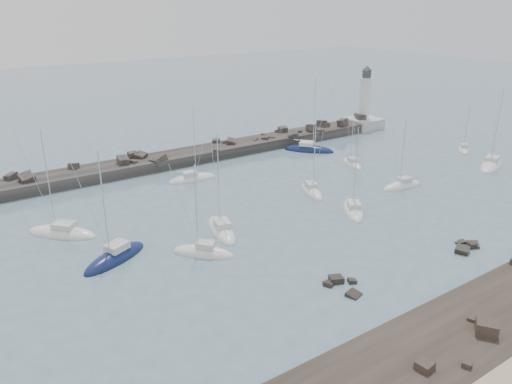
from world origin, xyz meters
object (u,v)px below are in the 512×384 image
sailboat_10 (352,164)px  sailboat_3 (221,230)px  sailboat_1 (62,234)px  sailboat_5 (203,253)px  sailboat_12 (463,150)px  sailboat_7 (353,211)px  sailboat_11 (491,166)px  sailboat_4 (192,179)px  sailboat_9 (402,186)px  sailboat_8 (309,150)px  sailboat_6 (311,192)px  lighthouse (364,115)px  sailboat_2 (115,258)px

sailboat_10 → sailboat_3: bearing=-162.3°
sailboat_1 → sailboat_5: sailboat_1 is taller
sailboat_12 → sailboat_1: bearing=175.6°
sailboat_1 → sailboat_7: 38.25m
sailboat_10 → sailboat_1: bearing=-179.9°
sailboat_11 → sailboat_7: bearing=-178.9°
sailboat_7 → sailboat_10: size_ratio=1.22×
sailboat_4 → sailboat_5: sailboat_4 is taller
sailboat_9 → sailboat_12: (25.75, 6.84, -0.00)m
sailboat_3 → sailboat_8: bearing=33.7°
sailboat_4 → sailboat_6: (12.28, -15.29, 0.01)m
lighthouse → sailboat_1: 73.70m
sailboat_4 → sailboat_1: bearing=-158.7°
sailboat_8 → sailboat_11: bearing=-52.2°
sailboat_1 → sailboat_3: 19.80m
sailboat_8 → sailboat_9: 23.67m
sailboat_3 → sailboat_4: sailboat_3 is taller
sailboat_7 → sailboat_8: sailboat_8 is taller
sailboat_5 → sailboat_11: bearing=-0.0°
sailboat_4 → sailboat_11: 51.87m
sailboat_4 → sailboat_6: bearing=-51.2°
lighthouse → sailboat_4: bearing=-168.8°
lighthouse → sailboat_3: bearing=-152.0°
sailboat_3 → sailboat_11: bearing=-4.5°
sailboat_5 → sailboat_6: bearing=19.3°
sailboat_11 → sailboat_3: bearing=175.5°
sailboat_6 → sailboat_10: sailboat_6 is taller
sailboat_12 → sailboat_9: bearing=-165.1°
sailboat_6 → sailboat_12: sailboat_6 is taller
sailboat_1 → sailboat_4: sailboat_1 is taller
sailboat_2 → sailboat_12: size_ratio=1.41×
sailboat_3 → sailboat_11: size_ratio=0.91×
sailboat_2 → sailboat_3: 13.58m
lighthouse → sailboat_2: lighthouse is taller
sailboat_2 → sailboat_1: bearing=108.1°
sailboat_4 → sailboat_8: bearing=4.8°
sailboat_8 → sailboat_9: (-0.91, -23.65, 0.00)m
sailboat_6 → sailboat_11: bearing=-13.4°
sailboat_4 → sailboat_7: (12.38, -24.04, 0.00)m
sailboat_4 → sailboat_2: bearing=-135.9°
sailboat_9 → sailboat_11: bearing=-5.4°
sailboat_3 → sailboat_4: bearing=73.0°
sailboat_4 → sailboat_10: (27.03, -8.80, 0.00)m
lighthouse → sailboat_12: size_ratio=1.46×
sailboat_2 → sailboat_6: (31.76, 3.60, -0.02)m
sailboat_8 → sailboat_3: bearing=-146.3°
sailboat_10 → lighthouse: bearing=40.6°
sailboat_1 → sailboat_5: bearing=-50.2°
sailboat_4 → sailboat_7: size_ratio=1.01×
sailboat_9 → sailboat_1: bearing=165.5°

